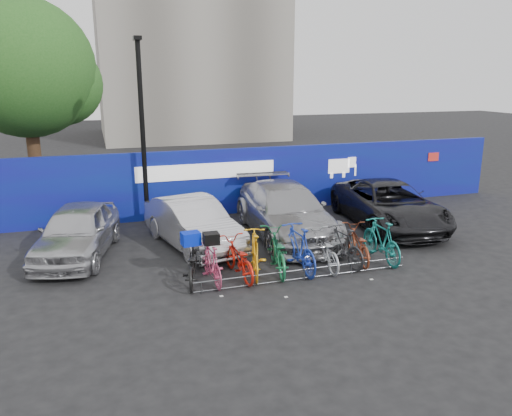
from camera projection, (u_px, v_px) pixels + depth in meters
name	position (u px, v px, depth m)	size (l,w,h in m)	color
ground	(295.00, 271.00, 12.96)	(100.00, 100.00, 0.00)	black
hoarding	(234.00, 181.00, 18.17)	(22.00, 0.18, 2.40)	navy
tree	(32.00, 72.00, 18.90)	(5.40, 5.20, 7.80)	#382314
lamppost	(142.00, 128.00, 16.14)	(0.25, 0.50, 6.11)	black
bike_rack	(305.00, 274.00, 12.37)	(5.60, 0.03, 0.30)	#595B60
car_0	(77.00, 231.00, 13.86)	(1.74, 4.32, 1.47)	#AEAEB3
car_1	(193.00, 223.00, 14.67)	(1.51, 4.33, 1.43)	#B8B7BD
car_2	(286.00, 211.00, 15.67)	(2.25, 5.55, 1.61)	#9B9CA0
car_3	(389.00, 204.00, 16.72)	(2.47, 5.35, 1.49)	black
bike_0	(192.00, 264.00, 12.15)	(0.64, 1.85, 0.97)	black
bike_1	(212.00, 263.00, 12.14)	(0.47, 1.65, 0.99)	#C6436B
bike_2	(238.00, 258.00, 12.46)	(0.66, 1.88, 0.99)	red
bike_3	(255.00, 253.00, 12.59)	(0.55, 1.93, 1.16)	#F2A715
bike_4	(277.00, 251.00, 12.84)	(0.72, 2.08, 1.09)	#176A3E
bike_5	(298.00, 248.00, 12.86)	(0.58, 2.04, 1.22)	#1C37AE
bike_6	(323.00, 250.00, 13.10)	(0.65, 1.86, 0.97)	#93969A
bike_7	(343.00, 246.00, 13.26)	(0.50, 1.78, 1.07)	#2A2A2C
bike_8	(358.00, 244.00, 13.54)	(0.65, 1.86, 0.98)	maroon
bike_9	(381.00, 240.00, 13.56)	(0.55, 1.93, 1.16)	#177A73
cargo_crate	(191.00, 239.00, 11.98)	(0.44, 0.33, 0.31)	#051EC0
cargo_topcase	(211.00, 238.00, 11.98)	(0.37, 0.34, 0.28)	black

